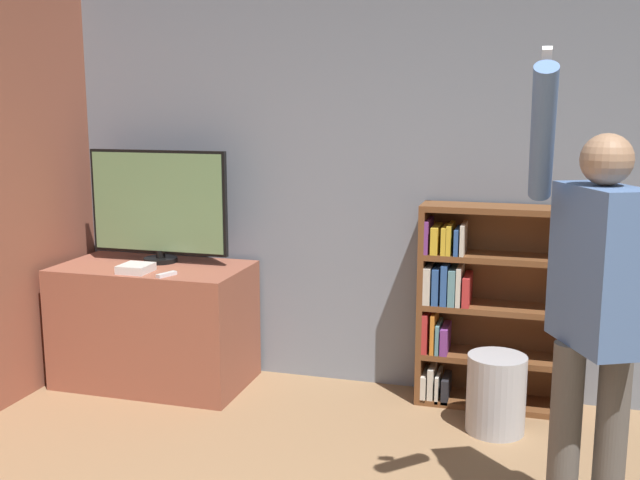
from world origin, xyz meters
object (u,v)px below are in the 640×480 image
game_console (136,268)px  waste_bin (496,394)px  bookshelf (483,305)px  person (597,303)px  television (158,205)px

game_console → waste_bin: bearing=1.2°
bookshelf → person: person is taller
television → bookshelf: size_ratio=0.77×
game_console → person: bearing=-20.0°
bookshelf → person: (0.53, -1.39, 0.42)m
television → waste_bin: bearing=-6.9°
game_console → person: person is taller
television → person: 2.92m
television → game_console: (-0.00, -0.31, -0.36)m
television → bookshelf: bearing=3.2°
television → game_console: television is taller
television → game_console: size_ratio=4.96×
bookshelf → waste_bin: bearing=-73.8°
game_console → waste_bin: size_ratio=0.43×
waste_bin → person: bearing=-67.6°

